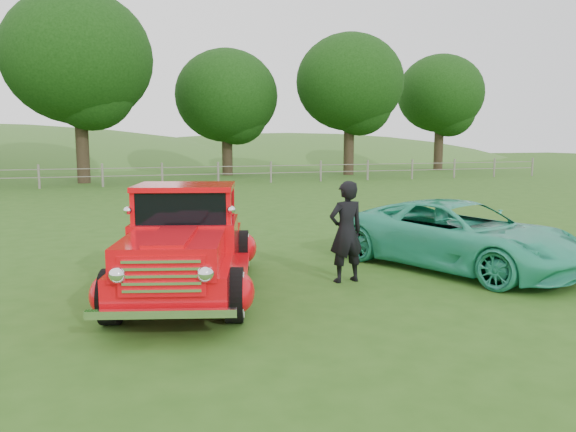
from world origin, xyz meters
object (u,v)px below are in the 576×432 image
object	(u,v)px
tree_near_west	(78,58)
tree_mid_east	(350,83)
tree_far_east	(441,94)
man	(346,232)
tree_near_east	(226,96)
teal_sedan	(459,235)
red_pickup	(187,245)

from	to	relation	value
tree_near_west	tree_mid_east	size ratio (longest dim) A/B	1.10
tree_far_east	man	world-z (taller)	tree_far_east
tree_near_west	tree_far_east	distance (m)	26.49
tree_mid_east	tree_far_east	world-z (taller)	tree_mid_east
tree_near_west	tree_far_east	size ratio (longest dim) A/B	1.18
tree_mid_east	man	xyz separation A→B (m)	(-11.93, -26.45, -5.29)
tree_mid_east	tree_far_east	distance (m)	9.49
tree_near_west	tree_near_east	bearing A→B (deg)	23.96
tree_mid_east	teal_sedan	world-z (taller)	tree_mid_east
tree_near_west	tree_mid_east	world-z (taller)	tree_near_west
tree_far_east	tree_mid_east	bearing A→B (deg)	-161.57
teal_sedan	man	xyz separation A→B (m)	(-2.48, -0.25, 0.24)
tree_near_west	man	distance (m)	25.66
tree_near_east	red_pickup	bearing A→B (deg)	-103.24
tree_near_east	tree_far_east	xyz separation A→B (m)	(17.00, 1.00, 0.61)
tree_mid_east	teal_sedan	distance (m)	28.39
tree_near_east	man	distance (m)	29.05
tree_mid_east	tree_far_east	xyz separation A→B (m)	(9.00, 3.00, -0.31)
teal_sedan	man	size ratio (longest dim) A/B	2.64
tree_near_east	man	world-z (taller)	tree_near_east
tree_far_east	red_pickup	xyz separation A→B (m)	(-23.66, -29.31, -5.06)
tree_near_west	tree_far_east	world-z (taller)	tree_near_west
red_pickup	teal_sedan	world-z (taller)	red_pickup
tree_near_west	man	size ratio (longest dim) A/B	5.86
man	teal_sedan	bearing A→B (deg)	-179.94
tree_near_east	teal_sedan	distance (m)	28.61
red_pickup	man	xyz separation A→B (m)	(2.73, -0.15, 0.09)
teal_sedan	tree_far_east	bearing A→B (deg)	34.99
red_pickup	tree_far_east	bearing A→B (deg)	66.42
tree_near_east	tree_mid_east	bearing A→B (deg)	-14.04
tree_near_west	man	world-z (taller)	tree_near_west
man	red_pickup	bearing A→B (deg)	-8.87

